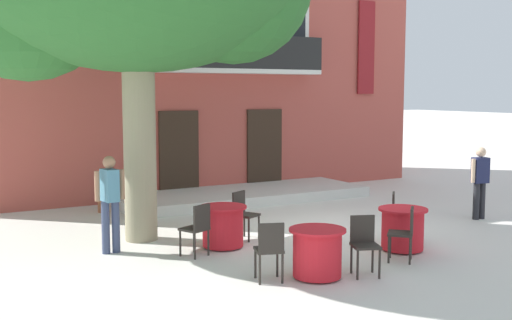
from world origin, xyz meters
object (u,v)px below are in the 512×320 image
(cafe_table_middle, at_px, (403,229))
(cafe_chair_front_1, at_px, (270,247))
(cafe_chair_middle_1, at_px, (405,230))
(cafe_chair_near_tree_1, at_px, (197,226))
(cafe_chair_near_tree_0, at_px, (243,212))
(ground_planter_left, at_px, (103,198))
(pedestrian_near_entrance, at_px, (480,179))
(cafe_chair_middle_0, at_px, (399,213))
(cafe_table_front, at_px, (317,253))
(pedestrian_mid_plaza, at_px, (110,198))
(cafe_chair_front_0, at_px, (364,241))
(cafe_table_near_tree, at_px, (223,226))

(cafe_table_middle, distance_m, cafe_chair_front_1, 3.05)
(cafe_chair_middle_1, bearing_deg, cafe_chair_near_tree_1, 145.27)
(cafe_chair_near_tree_0, relative_size, cafe_table_middle, 1.05)
(ground_planter_left, relative_size, pedestrian_near_entrance, 0.38)
(cafe_chair_middle_0, height_order, pedestrian_near_entrance, pedestrian_near_entrance)
(cafe_chair_near_tree_0, height_order, pedestrian_near_entrance, pedestrian_near_entrance)
(cafe_table_middle, bearing_deg, cafe_table_front, -164.59)
(cafe_chair_front_1, height_order, pedestrian_near_entrance, pedestrian_near_entrance)
(cafe_chair_front_1, xyz_separation_m, pedestrian_mid_plaza, (-1.54, 2.83, 0.44))
(cafe_chair_middle_0, xyz_separation_m, cafe_chair_middle_1, (-0.93, -1.18, 0.00))
(cafe_chair_front_0, bearing_deg, pedestrian_mid_plaza, 133.14)
(cafe_chair_middle_1, height_order, pedestrian_near_entrance, pedestrian_near_entrance)
(cafe_chair_near_tree_1, bearing_deg, cafe_table_middle, -22.75)
(cafe_chair_front_0, bearing_deg, cafe_chair_front_1, 165.50)
(pedestrian_near_entrance, bearing_deg, cafe_table_near_tree, 175.39)
(cafe_chair_front_0, relative_size, pedestrian_near_entrance, 0.57)
(cafe_chair_middle_0, bearing_deg, ground_planter_left, 126.45)
(cafe_table_near_tree, xyz_separation_m, cafe_chair_front_0, (1.13, -2.60, 0.14))
(cafe_chair_near_tree_0, height_order, cafe_chair_middle_0, same)
(cafe_chair_middle_1, bearing_deg, cafe_chair_middle_0, 51.79)
(cafe_chair_front_0, distance_m, pedestrian_mid_plaza, 4.41)
(cafe_chair_near_tree_1, relative_size, cafe_chair_front_0, 1.00)
(cafe_table_front, height_order, ground_planter_left, cafe_table_front)
(cafe_table_middle, xyz_separation_m, cafe_table_front, (-2.27, -0.63, 0.00))
(cafe_chair_near_tree_0, height_order, cafe_table_middle, cafe_chair_near_tree_0)
(pedestrian_mid_plaza, bearing_deg, cafe_chair_middle_0, -19.42)
(cafe_chair_near_tree_0, relative_size, cafe_table_front, 1.05)
(ground_planter_left, bearing_deg, cafe_chair_near_tree_0, -68.19)
(cafe_chair_near_tree_0, bearing_deg, cafe_table_front, -94.75)
(cafe_table_near_tree, relative_size, pedestrian_mid_plaza, 0.51)
(cafe_chair_middle_1, xyz_separation_m, cafe_table_front, (-1.79, -0.05, -0.14))
(cafe_chair_middle_0, bearing_deg, cafe_chair_middle_1, -128.21)
(cafe_chair_middle_0, height_order, cafe_chair_front_0, same)
(cafe_chair_middle_1, bearing_deg, pedestrian_mid_plaza, 144.09)
(cafe_chair_near_tree_1, height_order, pedestrian_mid_plaza, pedestrian_mid_plaza)
(ground_planter_left, xyz_separation_m, pedestrian_near_entrance, (7.01, -4.85, 0.56))
(cafe_chair_front_1, distance_m, ground_planter_left, 6.61)
(cafe_chair_near_tree_1, bearing_deg, cafe_table_front, -62.26)
(cafe_table_near_tree, relative_size, pedestrian_near_entrance, 0.54)
(cafe_chair_middle_1, xyz_separation_m, ground_planter_left, (-3.14, 6.70, -0.19))
(cafe_table_near_tree, height_order, pedestrian_near_entrance, pedestrian_near_entrance)
(cafe_chair_near_tree_0, xyz_separation_m, cafe_chair_near_tree_1, (-1.30, -0.77, 0.00))
(cafe_chair_middle_0, xyz_separation_m, cafe_chair_front_0, (-2.00, -1.44, 0.00))
(cafe_chair_near_tree_0, relative_size, cafe_chair_front_0, 1.00)
(cafe_chair_front_1, bearing_deg, cafe_chair_near_tree_0, 69.78)
(cafe_table_front, distance_m, pedestrian_mid_plaza, 3.81)
(cafe_chair_near_tree_0, xyz_separation_m, cafe_chair_middle_1, (1.56, -2.75, 0.00))
(pedestrian_near_entrance, bearing_deg, cafe_chair_near_tree_1, 178.90)
(cafe_chair_middle_0, relative_size, cafe_chair_middle_1, 1.00)
(cafe_chair_front_1, relative_size, pedestrian_near_entrance, 0.57)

